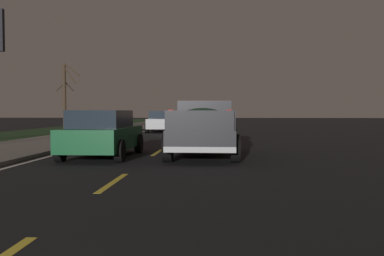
# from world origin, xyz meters

# --- Properties ---
(ground) EXTENTS (144.00, 144.00, 0.00)m
(ground) POSITION_xyz_m (27.00, 0.00, 0.00)
(ground) COLOR black
(sidewalk_shoulder) EXTENTS (108.00, 4.00, 0.12)m
(sidewalk_shoulder) POSITION_xyz_m (27.00, 5.70, 0.06)
(sidewalk_shoulder) COLOR slate
(sidewalk_shoulder) RESTS_ON ground
(grass_verge) EXTENTS (108.00, 6.00, 0.01)m
(grass_verge) POSITION_xyz_m (27.00, 10.70, 0.00)
(grass_verge) COLOR #1E3819
(grass_verge) RESTS_ON ground
(lane_markings) EXTENTS (109.07, 3.54, 0.01)m
(lane_markings) POSITION_xyz_m (29.29, 2.51, 0.00)
(lane_markings) COLOR yellow
(lane_markings) RESTS_ON ground
(pickup_truck) EXTENTS (5.45, 2.33, 1.87)m
(pickup_truck) POSITION_xyz_m (13.06, -1.75, 0.98)
(pickup_truck) COLOR #232328
(pickup_truck) RESTS_ON ground
(sedan_green) EXTENTS (4.40, 2.02, 1.54)m
(sedan_green) POSITION_xyz_m (12.44, 1.57, 0.78)
(sedan_green) COLOR #14592D
(sedan_green) RESTS_ON ground
(sedan_silver) EXTENTS (4.45, 2.11, 1.54)m
(sedan_silver) POSITION_xyz_m (29.39, 1.87, 0.78)
(sedan_silver) COLOR #B2B5BA
(sedan_silver) RESTS_ON ground
(bare_tree_far) EXTENTS (0.93, 2.31, 5.59)m
(bare_tree_far) POSITION_xyz_m (33.57, 10.65, 2.92)
(bare_tree_far) COLOR #423323
(bare_tree_far) RESTS_ON ground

